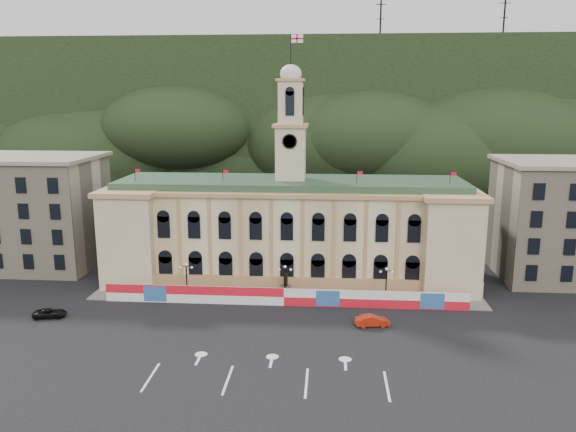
# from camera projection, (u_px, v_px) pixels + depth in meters

# --- Properties ---
(ground) EXTENTS (260.00, 260.00, 0.00)m
(ground) POSITION_uv_depth(u_px,v_px,m) (273.00, 355.00, 62.41)
(ground) COLOR black
(ground) RESTS_ON ground
(lane_markings) EXTENTS (26.00, 10.00, 0.02)m
(lane_markings) POSITION_uv_depth(u_px,v_px,m) (268.00, 377.00, 57.53)
(lane_markings) COLOR white
(lane_markings) RESTS_ON ground
(hill_ridge) EXTENTS (230.00, 80.00, 64.00)m
(hill_ridge) POSITION_uv_depth(u_px,v_px,m) (312.00, 124.00, 177.25)
(hill_ridge) COLOR black
(hill_ridge) RESTS_ON ground
(city_hall) EXTENTS (56.20, 17.60, 37.10)m
(city_hall) POSITION_uv_depth(u_px,v_px,m) (290.00, 229.00, 87.70)
(city_hall) COLOR beige
(city_hall) RESTS_ON ground
(side_building_left) EXTENTS (21.00, 17.00, 18.60)m
(side_building_left) POSITION_uv_depth(u_px,v_px,m) (36.00, 211.00, 93.75)
(side_building_left) COLOR #BEAF92
(side_building_left) RESTS_ON ground
(side_building_right) EXTENTS (21.00, 17.00, 18.60)m
(side_building_right) POSITION_uv_depth(u_px,v_px,m) (567.00, 219.00, 87.46)
(side_building_right) COLOR #BEAF92
(side_building_right) RESTS_ON ground
(hoarding_fence) EXTENTS (50.00, 0.44, 2.50)m
(hoarding_fence) POSITION_uv_depth(u_px,v_px,m) (284.00, 297.00, 76.83)
(hoarding_fence) COLOR red
(hoarding_fence) RESTS_ON ground
(pavement) EXTENTS (56.00, 5.50, 0.16)m
(pavement) POSITION_uv_depth(u_px,v_px,m) (285.00, 298.00, 79.70)
(pavement) COLOR slate
(pavement) RESTS_ON ground
(statue) EXTENTS (1.40, 1.40, 3.72)m
(statue) POSITION_uv_depth(u_px,v_px,m) (286.00, 290.00, 79.71)
(statue) COLOR #595651
(statue) RESTS_ON ground
(lamp_left) EXTENTS (1.96, 0.44, 5.15)m
(lamp_left) POSITION_uv_depth(u_px,v_px,m) (187.00, 277.00, 79.36)
(lamp_left) COLOR black
(lamp_left) RESTS_ON ground
(lamp_center) EXTENTS (1.96, 0.44, 5.15)m
(lamp_center) POSITION_uv_depth(u_px,v_px,m) (285.00, 280.00, 78.34)
(lamp_center) COLOR black
(lamp_center) RESTS_ON ground
(lamp_right) EXTENTS (1.96, 0.44, 5.15)m
(lamp_right) POSITION_uv_depth(u_px,v_px,m) (386.00, 282.00, 77.31)
(lamp_right) COLOR black
(lamp_right) RESTS_ON ground
(red_sedan) EXTENTS (2.98, 4.79, 1.41)m
(red_sedan) POSITION_uv_depth(u_px,v_px,m) (372.00, 321.00, 70.07)
(red_sedan) COLOR #B81F0D
(red_sedan) RESTS_ON ground
(black_suv) EXTENTS (3.56, 4.90, 1.15)m
(black_suv) POSITION_uv_depth(u_px,v_px,m) (50.00, 313.00, 72.81)
(black_suv) COLOR black
(black_suv) RESTS_ON ground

